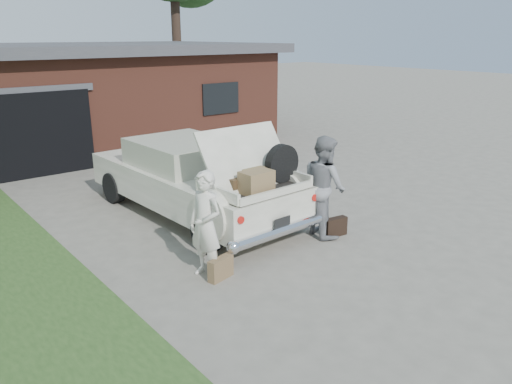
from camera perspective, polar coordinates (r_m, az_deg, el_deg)
ground at (r=8.24m, az=2.66°, el=-8.30°), size 90.00×90.00×0.00m
house at (r=18.10m, az=-20.01°, el=10.43°), size 12.80×7.80×3.30m
sedan at (r=10.29m, az=-7.12°, el=1.61°), size 2.26×5.41×2.04m
woman_left at (r=7.58m, az=-5.80°, el=-3.78°), size 0.50×0.68×1.69m
woman_right at (r=9.23m, az=7.78°, el=0.68°), size 0.92×1.06×1.87m
suitcase_left at (r=7.74m, az=-4.06°, el=-8.70°), size 0.47×0.24×0.34m
suitcase_right at (r=9.41m, az=9.06°, el=-3.95°), size 0.47×0.21×0.35m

